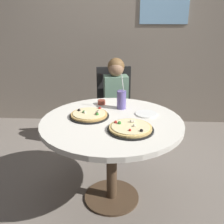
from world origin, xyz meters
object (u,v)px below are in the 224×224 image
dining_table (112,133)px  chair_wooden (115,104)px  pizza_cheese (89,115)px  plate_small (146,114)px  pizza_veggie (130,128)px  sauce_bowl (102,102)px  soda_cup (122,100)px  diner_child (117,113)px

dining_table → chair_wooden: size_ratio=1.18×
pizza_cheese → plate_small: bearing=8.8°
chair_wooden → pizza_cheese: bearing=-100.1°
pizza_veggie → pizza_cheese: size_ratio=1.05×
pizza_cheese → plate_small: size_ratio=1.78×
plate_small → pizza_cheese: bearing=-171.2°
pizza_veggie → pizza_cheese: bearing=143.9°
sauce_bowl → plate_small: bearing=-30.7°
pizza_veggie → dining_table: bearing=129.2°
soda_cup → sauce_bowl: (-0.18, 0.10, -0.06)m
diner_child → pizza_veggie: size_ratio=3.21×
pizza_cheese → sauce_bowl: size_ratio=4.59×
chair_wooden → sauce_bowl: bearing=-98.5°
chair_wooden → diner_child: (0.03, -0.18, -0.05)m
soda_cup → dining_table: bearing=-105.0°
pizza_veggie → plate_small: size_ratio=1.87×
pizza_veggie → soda_cup: (-0.07, 0.45, 0.06)m
dining_table → pizza_cheese: 0.23m
chair_wooden → pizza_veggie: 1.22m
soda_cup → diner_child: bearing=96.0°
soda_cup → plate_small: soda_cup is taller
dining_table → chair_wooden: bearing=90.9°
dining_table → chair_wooden: 1.02m
pizza_cheese → soda_cup: soda_cup is taller
dining_table → pizza_veggie: 0.26m
plate_small → sauce_bowl: bearing=149.3°
pizza_veggie → pizza_cheese: same height
dining_table → pizza_veggie: pizza_veggie is taller
chair_wooden → sauce_bowl: size_ratio=13.57×
pizza_veggie → sauce_bowl: bearing=115.2°
diner_child → pizza_cheese: size_ratio=3.37×
soda_cup → pizza_cheese: bearing=-141.4°
pizza_cheese → dining_table: bearing=-18.9°
soda_cup → plate_small: 0.26m
sauce_bowl → chair_wooden: bearing=81.5°
dining_table → pizza_cheese: size_ratio=3.49×
dining_table → soda_cup: 0.34m
plate_small → dining_table: bearing=-154.3°
chair_wooden → pizza_veggie: (0.16, -1.19, 0.24)m
sauce_bowl → dining_table: bearing=-73.1°
diner_child → pizza_cheese: (-0.20, -0.77, 0.28)m
dining_table → soda_cup: (0.07, 0.27, 0.19)m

